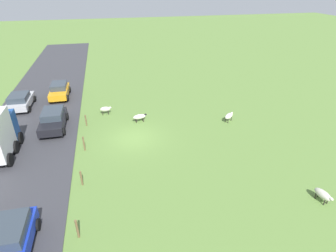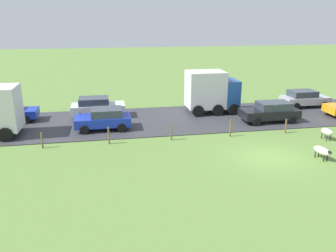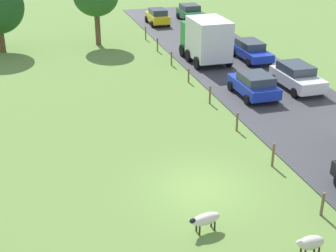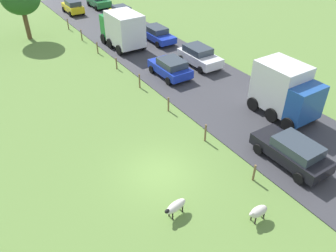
% 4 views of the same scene
% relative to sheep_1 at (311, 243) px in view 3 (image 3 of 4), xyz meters
% --- Properties ---
extents(ground_plane, '(160.00, 160.00, 0.00)m').
position_rel_sheep_1_xyz_m(ground_plane, '(-2.16, 5.22, -0.54)').
color(ground_plane, olive).
extents(sheep_1, '(1.10, 0.48, 0.79)m').
position_rel_sheep_1_xyz_m(sheep_1, '(0.00, 0.00, 0.00)').
color(sheep_1, beige).
rests_on(sheep_1, ground_plane).
extents(sheep_3, '(1.33, 0.65, 0.75)m').
position_rel_sheep_1_xyz_m(sheep_3, '(-3.02, 2.35, -0.02)').
color(sheep_3, silver).
rests_on(sheep_3, ground_plane).
extents(fence_post_0, '(0.12, 0.12, 1.03)m').
position_rel_sheep_1_xyz_m(fence_post_0, '(1.76, 2.02, -0.02)').
color(fence_post_0, brown).
rests_on(fence_post_0, ground_plane).
extents(fence_post_1, '(0.12, 0.12, 1.19)m').
position_rel_sheep_1_xyz_m(fence_post_1, '(1.76, 6.16, 0.06)').
color(fence_post_1, brown).
rests_on(fence_post_1, ground_plane).
extents(fence_post_2, '(0.12, 0.12, 1.06)m').
position_rel_sheep_1_xyz_m(fence_post_2, '(1.76, 10.31, -0.01)').
color(fence_post_2, brown).
rests_on(fence_post_2, ground_plane).
extents(fence_post_3, '(0.12, 0.12, 1.16)m').
position_rel_sheep_1_xyz_m(fence_post_3, '(1.76, 14.45, 0.04)').
color(fence_post_3, brown).
rests_on(fence_post_3, ground_plane).
extents(fence_post_4, '(0.12, 0.12, 1.03)m').
position_rel_sheep_1_xyz_m(fence_post_4, '(1.76, 18.59, -0.03)').
color(fence_post_4, brown).
rests_on(fence_post_4, ground_plane).
extents(fence_post_5, '(0.12, 0.12, 1.11)m').
position_rel_sheep_1_xyz_m(fence_post_5, '(1.76, 22.73, 0.01)').
color(fence_post_5, brown).
rests_on(fence_post_5, ground_plane).
extents(fence_post_6, '(0.12, 0.12, 1.16)m').
position_rel_sheep_1_xyz_m(fence_post_6, '(1.76, 26.88, 0.04)').
color(fence_post_6, brown).
rests_on(fence_post_6, ground_plane).
extents(fence_post_7, '(0.12, 0.12, 1.22)m').
position_rel_sheep_1_xyz_m(fence_post_7, '(1.76, 31.02, 0.07)').
color(fence_post_7, brown).
rests_on(fence_post_7, ground_plane).
extents(truck_0, '(2.85, 4.95, 3.44)m').
position_rel_sheep_1_xyz_m(truck_0, '(4.56, 22.75, 1.35)').
color(truck_0, '#197F33').
rests_on(truck_0, road_strip).
extents(car_0, '(2.01, 4.20, 1.53)m').
position_rel_sheep_1_xyz_m(car_0, '(8.50, 30.78, 0.32)').
color(car_0, yellow).
rests_on(car_0, road_strip).
extents(car_2, '(1.93, 3.81, 1.62)m').
position_rel_sheep_1_xyz_m(car_2, '(4.39, 36.59, 0.36)').
color(car_2, yellow).
rests_on(car_2, road_strip).
extents(car_3, '(2.17, 4.31, 1.63)m').
position_rel_sheep_1_xyz_m(car_3, '(8.22, 15.25, 0.37)').
color(car_3, silver).
rests_on(car_3, road_strip).
extents(car_6, '(2.21, 3.96, 1.64)m').
position_rel_sheep_1_xyz_m(car_6, '(8.27, 37.49, 0.37)').
color(car_6, '#237238').
rests_on(car_6, road_strip).
extents(car_7, '(2.21, 3.97, 1.54)m').
position_rel_sheep_1_xyz_m(car_7, '(4.85, 14.73, 0.32)').
color(car_7, '#1933B2').
rests_on(car_7, road_strip).
extents(car_8, '(2.03, 4.38, 1.49)m').
position_rel_sheep_1_xyz_m(car_8, '(8.16, 22.20, 0.30)').
color(car_8, '#1933B2').
rests_on(car_8, road_strip).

